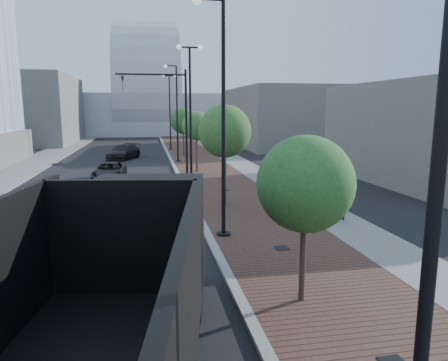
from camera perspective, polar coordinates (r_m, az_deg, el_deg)
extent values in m
cube|color=#4C2D23|center=(46.33, -3.41, 3.64)|extent=(7.00, 140.00, 0.12)
cube|color=slate|center=(46.75, -0.12, 3.72)|extent=(2.40, 140.00, 0.13)
cube|color=gray|center=(46.02, -7.74, 3.54)|extent=(0.30, 140.00, 0.14)
cube|color=slate|center=(47.18, -23.73, 2.93)|extent=(4.00, 140.00, 0.12)
cube|color=black|center=(10.51, -10.85, -8.22)|extent=(3.26, 3.35, 2.93)
cube|color=black|center=(12.22, -9.53, -10.30)|extent=(2.76, 1.00, 1.47)
cube|color=black|center=(9.41, -12.25, -15.31)|extent=(2.93, 1.35, 0.56)
cube|color=black|center=(7.96, -13.98, -7.92)|extent=(2.80, 0.60, 2.25)
cylinder|color=black|center=(10.71, -17.66, -15.65)|extent=(0.54, 1.28, 1.24)
cylinder|color=silver|center=(10.71, -17.66, -15.65)|extent=(0.49, 0.73, 0.68)
cylinder|color=black|center=(10.32, -4.41, -16.21)|extent=(0.54, 1.28, 1.24)
cylinder|color=silver|center=(10.32, -4.41, -16.21)|extent=(0.49, 0.73, 0.68)
cylinder|color=black|center=(12.12, -15.50, -12.44)|extent=(0.54, 1.28, 1.24)
cylinder|color=silver|center=(12.12, -15.50, -12.44)|extent=(0.49, 0.73, 0.68)
cylinder|color=black|center=(11.77, -3.98, -12.77)|extent=(0.54, 1.28, 1.24)
cylinder|color=silver|center=(11.77, -3.98, -12.77)|extent=(0.49, 0.73, 0.68)
cylinder|color=black|center=(9.04, -21.44, -20.97)|extent=(0.54, 1.28, 1.24)
cylinder|color=silver|center=(9.04, -21.44, -20.97)|extent=(0.49, 0.73, 0.68)
cylinder|color=black|center=(8.57, -5.19, -22.11)|extent=(0.54, 1.28, 1.24)
cylinder|color=silver|center=(8.57, -5.19, -22.11)|extent=(0.49, 0.73, 0.68)
imported|color=silver|center=(20.96, -16.60, -2.81)|extent=(2.96, 4.34, 1.36)
imported|color=black|center=(30.98, -15.66, 1.24)|extent=(2.35, 4.78, 1.31)
imported|color=black|center=(43.83, -13.83, 3.91)|extent=(3.84, 5.56, 1.49)
imported|color=black|center=(19.39, 15.89, -3.16)|extent=(0.68, 0.48, 1.77)
cylinder|color=black|center=(4.74, 27.80, 2.19)|extent=(0.16, 0.16, 9.00)
cylinder|color=black|center=(16.73, -0.07, -7.64)|extent=(0.56, 0.56, 0.20)
cylinder|color=black|center=(15.96, -0.08, 8.02)|extent=(0.16, 0.16, 9.00)
sphere|color=silver|center=(16.26, -3.87, 23.78)|extent=(0.32, 0.32, 0.32)
cylinder|color=black|center=(28.29, -4.57, -0.36)|extent=(0.56, 0.56, 0.20)
cylinder|color=black|center=(27.84, -4.70, 8.83)|extent=(0.16, 0.16, 9.00)
cylinder|color=black|center=(28.11, -4.83, 18.04)|extent=(1.40, 0.10, 0.10)
sphere|color=silver|center=(28.04, -6.33, 18.03)|extent=(0.32, 0.32, 0.32)
sphere|color=silver|center=(28.19, -3.34, 18.03)|extent=(0.32, 0.32, 0.32)
cylinder|color=black|center=(40.10, -6.42, 2.67)|extent=(0.56, 0.56, 0.20)
cylinder|color=black|center=(39.79, -6.55, 9.14)|extent=(0.16, 0.16, 9.00)
cylinder|color=black|center=(39.95, -7.43, 15.59)|extent=(1.00, 0.10, 0.10)
sphere|color=silver|center=(39.91, -8.17, 15.47)|extent=(0.32, 0.32, 0.32)
cylinder|color=black|center=(52.01, -7.44, 4.31)|extent=(0.56, 0.56, 0.20)
cylinder|color=black|center=(51.76, -7.55, 9.30)|extent=(0.16, 0.16, 9.00)
cylinder|color=black|center=(51.91, -7.67, 14.27)|extent=(1.40, 0.10, 0.10)
sphere|color=silver|center=(51.87, -8.46, 14.25)|extent=(0.32, 0.32, 0.32)
sphere|color=silver|center=(51.95, -6.87, 14.28)|extent=(0.32, 0.32, 0.32)
cylinder|color=black|center=(30.84, -5.28, 7.78)|extent=(0.18, 0.18, 8.00)
cylinder|color=black|center=(30.77, -10.17, 14.37)|extent=(5.00, 0.12, 0.12)
imported|color=black|center=(30.77, -13.96, 13.12)|extent=(0.16, 0.20, 1.00)
cylinder|color=#382619|center=(11.06, 10.97, -9.40)|extent=(0.16, 0.16, 3.06)
sphere|color=#255B1F|center=(10.62, 11.28, -0.46)|extent=(2.51, 2.51, 2.51)
sphere|color=#255B1F|center=(11.08, 12.58, -1.22)|extent=(1.75, 1.75, 1.75)
sphere|color=#255B1F|center=(10.18, 10.40, 0.88)|extent=(1.50, 1.50, 1.50)
cylinder|color=#382619|center=(21.30, 0.09, 1.11)|extent=(0.16, 0.16, 3.76)
sphere|color=#2F5D1F|center=(21.08, 0.09, 6.89)|extent=(2.72, 2.72, 2.72)
sphere|color=#2F5D1F|center=(21.47, 0.99, 6.23)|extent=(1.90, 1.90, 1.90)
sphere|color=#2F5D1F|center=(20.71, -0.58, 7.88)|extent=(1.63, 1.63, 1.63)
cylinder|color=#382619|center=(33.09, -3.82, 4.09)|extent=(0.16, 0.16, 3.56)
sphere|color=#2D6422|center=(32.94, -3.86, 7.61)|extent=(2.34, 2.34, 2.34)
sphere|color=#2D6422|center=(33.30, -3.23, 7.20)|extent=(1.64, 1.64, 1.64)
sphere|color=#2D6422|center=(32.59, -4.33, 8.20)|extent=(1.41, 1.41, 1.41)
cylinder|color=#382619|center=(44.97, -5.68, 5.65)|extent=(0.16, 0.16, 3.60)
sphere|color=#1B4C1A|center=(44.87, -5.72, 8.27)|extent=(2.78, 2.78, 2.78)
sphere|color=#1B4C1A|center=(45.21, -5.24, 7.96)|extent=(1.95, 1.95, 1.95)
sphere|color=#1B4C1A|center=(44.53, -6.09, 8.71)|extent=(1.67, 1.67, 1.67)
cube|color=#9EA1A7|center=(90.68, -10.63, 9.08)|extent=(50.00, 28.00, 8.00)
cube|color=#625E58|center=(68.01, -26.09, 8.85)|extent=(14.00, 20.00, 10.00)
cube|color=slate|center=(58.63, 7.61, 8.76)|extent=(12.00, 22.00, 8.00)
cube|color=#615D57|center=(32.80, 27.80, 5.93)|extent=(10.00, 16.00, 7.00)
cube|color=black|center=(15.33, 8.05, -9.31)|extent=(0.50, 0.50, 0.02)
cube|color=black|center=(25.63, 0.17, -1.35)|extent=(0.50, 0.50, 0.02)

